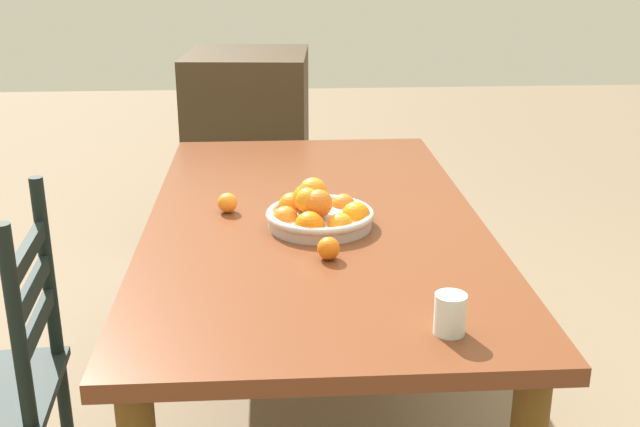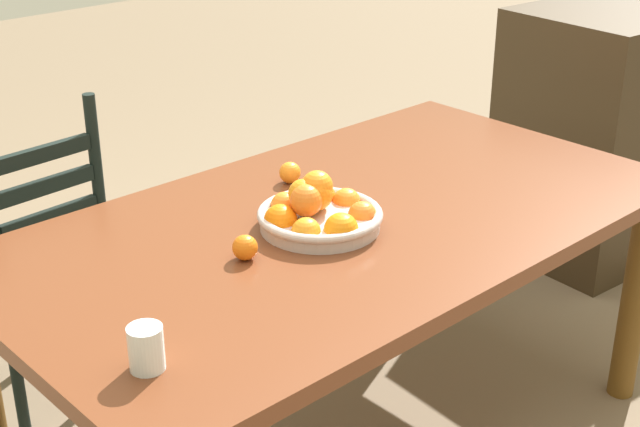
# 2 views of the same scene
# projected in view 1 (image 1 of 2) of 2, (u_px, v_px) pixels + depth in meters

# --- Properties ---
(ground_plane) EXTENTS (12.00, 12.00, 0.00)m
(ground_plane) POSITION_uv_depth(u_px,v_px,m) (315.00, 422.00, 2.65)
(ground_plane) COLOR #77644D
(dining_table) EXTENTS (1.85, 1.01, 0.74)m
(dining_table) POSITION_uv_depth(u_px,v_px,m) (314.00, 243.00, 2.43)
(dining_table) COLOR brown
(dining_table) RESTS_ON ground
(cabinet) EXTENTS (0.67, 0.64, 1.00)m
(cabinet) POSITION_uv_depth(u_px,v_px,m) (249.00, 152.00, 4.02)
(cabinet) COLOR #342717
(cabinet) RESTS_ON ground
(fruit_bowl) EXTENTS (0.32, 0.32, 0.15)m
(fruit_bowl) POSITION_uv_depth(u_px,v_px,m) (318.00, 213.00, 2.30)
(fruit_bowl) COLOR beige
(fruit_bowl) RESTS_ON dining_table
(orange_loose_0) EXTENTS (0.06, 0.06, 0.06)m
(orange_loose_0) POSITION_uv_depth(u_px,v_px,m) (329.00, 248.00, 2.07)
(orange_loose_0) COLOR orange
(orange_loose_0) RESTS_ON dining_table
(orange_loose_1) EXTENTS (0.06, 0.06, 0.06)m
(orange_loose_1) POSITION_uv_depth(u_px,v_px,m) (227.00, 203.00, 2.42)
(orange_loose_1) COLOR orange
(orange_loose_1) RESTS_ON dining_table
(drinking_glass) EXTENTS (0.07, 0.07, 0.09)m
(drinking_glass) POSITION_uv_depth(u_px,v_px,m) (450.00, 314.00, 1.69)
(drinking_glass) COLOR silver
(drinking_glass) RESTS_ON dining_table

